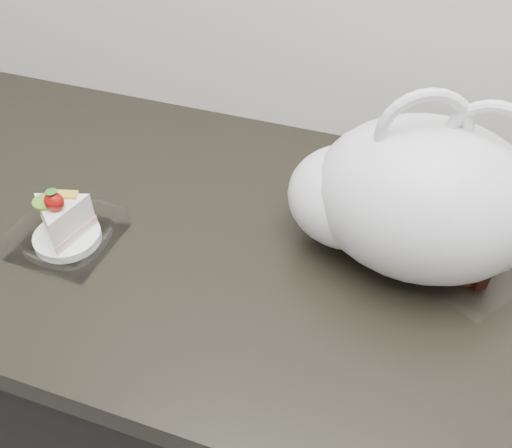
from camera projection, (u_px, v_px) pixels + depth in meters
counter at (317, 419)px, 1.11m from camera, size 2.04×0.64×0.90m
cake_tray at (65, 228)px, 0.82m from camera, size 0.14×0.14×0.10m
mooncake_wrap at (466, 260)px, 0.79m from camera, size 0.20×0.20×0.04m
plastic_bag at (408, 198)px, 0.75m from camera, size 0.36×0.27×0.27m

